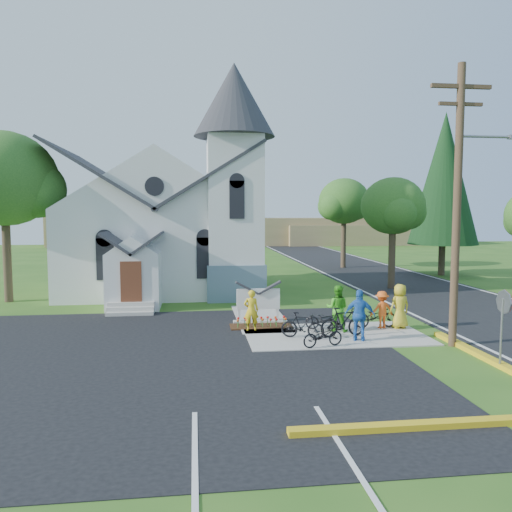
{
  "coord_description": "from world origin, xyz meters",
  "views": [
    {
      "loc": [
        -3.97,
        -18.23,
        4.83
      ],
      "look_at": [
        -1.08,
        5.0,
        2.79
      ],
      "focal_mm": 35.0,
      "sensor_mm": 36.0,
      "label": 1
    }
  ],
  "objects": [
    {
      "name": "distant_hills",
      "position": [
        3.36,
        56.33,
        2.17
      ],
      "size": [
        61.0,
        10.0,
        5.6
      ],
      "color": "olive",
      "rests_on": "ground"
    },
    {
      "name": "tree_road_near",
      "position": [
        8.5,
        12.0,
        5.21
      ],
      "size": [
        4.0,
        4.0,
        7.05
      ],
      "color": "#3D2D21",
      "rests_on": "ground"
    },
    {
      "name": "cyclist_3",
      "position": [
        3.73,
        1.33,
        0.82
      ],
      "size": [
        1.05,
        0.67,
        1.55
      ],
      "primitive_type": "imported",
      "rotation": [
        0.0,
        0.0,
        3.24
      ],
      "color": "#E95919",
      "rests_on": "sidewalk"
    },
    {
      "name": "ground",
      "position": [
        0.0,
        0.0,
        0.0
      ],
      "size": [
        120.0,
        120.0,
        0.0
      ],
      "primitive_type": "plane",
      "color": "#2E5B1A",
      "rests_on": "ground"
    },
    {
      "name": "utility_pole",
      "position": [
        5.36,
        -1.5,
        5.4
      ],
      "size": [
        3.45,
        0.28,
        10.0
      ],
      "color": "#493424",
      "rests_on": "ground"
    },
    {
      "name": "cyclist_4",
      "position": [
        4.45,
        1.22,
        0.97
      ],
      "size": [
        1.0,
        0.76,
        1.85
      ],
      "primitive_type": "imported",
      "rotation": [
        0.0,
        0.0,
        3.35
      ],
      "color": "gold",
      "rests_on": "sidewalk"
    },
    {
      "name": "parking_lot",
      "position": [
        -7.0,
        -2.0,
        0.01
      ],
      "size": [
        20.0,
        16.0,
        0.02
      ],
      "primitive_type": "cube",
      "color": "black",
      "rests_on": "ground"
    },
    {
      "name": "cyclist_0",
      "position": [
        -1.7,
        1.56,
        0.88
      ],
      "size": [
        0.61,
        0.41,
        1.67
      ],
      "primitive_type": "imported",
      "rotation": [
        0.0,
        0.0,
        3.12
      ],
      "color": "yellow",
      "rests_on": "sidewalk"
    },
    {
      "name": "sidewalk",
      "position": [
        1.5,
        0.5,
        0.03
      ],
      "size": [
        7.0,
        4.0,
        0.05
      ],
      "primitive_type": "cube",
      "color": "#A4A094",
      "rests_on": "ground"
    },
    {
      "name": "tree_road_mid",
      "position": [
        9.0,
        24.0,
        5.78
      ],
      "size": [
        4.4,
        4.4,
        7.8
      ],
      "color": "#3D2D21",
      "rests_on": "ground"
    },
    {
      "name": "cyclist_2",
      "position": [
        2.14,
        -0.53,
        1.01
      ],
      "size": [
        1.22,
        0.87,
        1.93
      ],
      "primitive_type": "imported",
      "rotation": [
        0.0,
        0.0,
        2.75
      ],
      "color": "blue",
      "rests_on": "sidewalk"
    },
    {
      "name": "bike_0",
      "position": [
        0.55,
        -1.2,
        0.46
      ],
      "size": [
        1.64,
        0.92,
        0.82
      ],
      "primitive_type": "imported",
      "rotation": [
        0.0,
        0.0,
        1.83
      ],
      "color": "black",
      "rests_on": "sidewalk"
    },
    {
      "name": "cyclist_1",
      "position": [
        1.74,
        1.05,
        0.98
      ],
      "size": [
        1.12,
        1.02,
        1.87
      ],
      "primitive_type": "imported",
      "rotation": [
        0.0,
        0.0,
        2.71
      ],
      "color": "green",
      "rests_on": "sidewalk"
    },
    {
      "name": "tree_lot_corner",
      "position": [
        -14.0,
        10.0,
        6.6
      ],
      "size": [
        5.6,
        5.6,
        9.15
      ],
      "color": "#3D2D21",
      "rests_on": "ground"
    },
    {
      "name": "stop_sign",
      "position": [
        5.43,
        -4.2,
        1.78
      ],
      "size": [
        0.11,
        0.76,
        2.48
      ],
      "color": "gray",
      "rests_on": "ground"
    },
    {
      "name": "bike_2",
      "position": [
        1.32,
        1.32,
        0.48
      ],
      "size": [
        1.73,
        1.04,
        0.86
      ],
      "primitive_type": "imported",
      "rotation": [
        0.0,
        0.0,
        1.26
      ],
      "color": "black",
      "rests_on": "sidewalk"
    },
    {
      "name": "bike_4",
      "position": [
        3.5,
        1.43,
        0.53
      ],
      "size": [
        1.85,
        0.74,
        0.96
      ],
      "primitive_type": "imported",
      "rotation": [
        0.0,
        0.0,
        1.63
      ],
      "color": "black",
      "rests_on": "sidewalk"
    },
    {
      "name": "road",
      "position": [
        10.0,
        15.0,
        0.01
      ],
      "size": [
        8.0,
        90.0,
        0.02
      ],
      "primitive_type": "cube",
      "color": "black",
      "rests_on": "ground"
    },
    {
      "name": "flower_bed",
      "position": [
        -1.2,
        2.3,
        0.04
      ],
      "size": [
        2.6,
        1.1,
        0.07
      ],
      "primitive_type": "cube",
      "color": "#391D0F",
      "rests_on": "ground"
    },
    {
      "name": "church_sign",
      "position": [
        -1.2,
        3.2,
        1.03
      ],
      "size": [
        2.2,
        0.4,
        1.7
      ],
      "color": "#A4A094",
      "rests_on": "ground"
    },
    {
      "name": "bike_1",
      "position": [
        0.09,
        0.06,
        0.55
      ],
      "size": [
        1.72,
        1.1,
        1.0
      ],
      "primitive_type": "imported",
      "rotation": [
        0.0,
        0.0,
        1.16
      ],
      "color": "black",
      "rests_on": "sidewalk"
    },
    {
      "name": "bike_3",
      "position": [
        1.71,
        0.12,
        0.62
      ],
      "size": [
        1.98,
        0.87,
        1.15
      ],
      "primitive_type": "imported",
      "rotation": [
        0.0,
        0.0,
        1.75
      ],
      "color": "black",
      "rests_on": "sidewalk"
    },
    {
      "name": "church",
      "position": [
        -5.48,
        12.48,
        5.25
      ],
      "size": [
        12.35,
        12.0,
        13.0
      ],
      "color": "silver",
      "rests_on": "ground"
    },
    {
      "name": "conifer",
      "position": [
        15.0,
        18.0,
        7.39
      ],
      "size": [
        5.2,
        5.2,
        12.4
      ],
      "color": "#3D2D21",
      "rests_on": "ground"
    }
  ]
}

